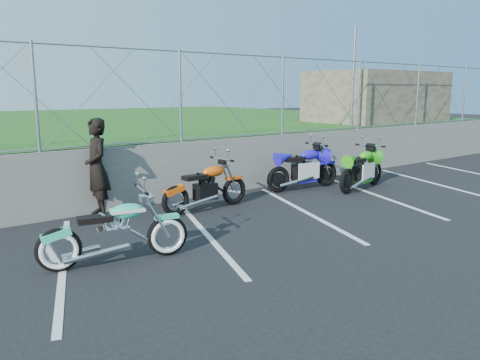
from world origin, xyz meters
TOP-DOWN VIEW (x-y plane):
  - ground at (0.00, 0.00)m, footprint 90.00×90.00m
  - retaining_wall at (0.00, 3.50)m, footprint 30.00×0.22m
  - grass_field at (0.00, 13.50)m, footprint 30.00×20.00m
  - stone_building at (10.50, 5.50)m, footprint 5.00×3.00m
  - chain_link_fence at (0.00, 3.50)m, footprint 28.00×0.03m
  - sign_pole at (7.20, 3.90)m, footprint 0.08×0.08m
  - parking_lines at (1.20, 1.00)m, footprint 18.29×4.31m
  - cruiser_turquoise at (-1.78, 0.51)m, footprint 2.10×0.67m
  - naked_orange at (0.89, 2.29)m, footprint 2.09×0.71m
  - sportbike_green at (5.12, 1.74)m, footprint 2.05×0.73m
  - sportbike_blue at (3.95, 2.60)m, footprint 2.15×0.77m
  - person_standing at (-1.05, 3.20)m, footprint 0.51×0.73m

SIDE VIEW (x-z plane):
  - ground at x=0.00m, z-range 0.00..0.00m
  - parking_lines at x=1.20m, z-range 0.00..0.01m
  - cruiser_turquoise at x=-1.78m, z-range -0.10..0.95m
  - naked_orange at x=0.89m, z-range -0.08..0.96m
  - sportbike_green at x=5.12m, z-range -0.07..1.00m
  - sportbike_blue at x=3.95m, z-range -0.08..1.04m
  - retaining_wall at x=0.00m, z-range 0.00..1.30m
  - grass_field at x=0.00m, z-range 0.00..1.30m
  - person_standing at x=-1.05m, z-range 0.00..1.91m
  - stone_building at x=10.50m, z-range 1.30..3.10m
  - chain_link_fence at x=0.00m, z-range 1.30..3.30m
  - sign_pole at x=7.20m, z-range 1.30..4.30m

